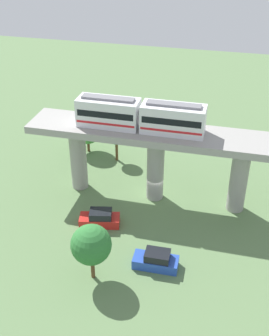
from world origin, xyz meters
TOP-DOWN VIEW (x-y plane):
  - ground_plane at (0.00, 0.00)m, footprint 120.00×120.00m
  - viaduct at (0.00, 0.00)m, footprint 5.20×28.00m
  - train at (0.00, -1.78)m, footprint 2.64×13.55m
  - parked_car_red at (6.33, -4.57)m, footprint 2.65×4.49m
  - parked_car_blue at (10.96, 2.41)m, footprint 1.90×4.24m
  - tree_near_viaduct at (13.63, -2.86)m, footprint 3.61×3.61m
  - tree_mid_lot at (-8.35, -10.97)m, footprint 3.84×3.84m
  - tree_far_corner at (-6.99, -6.55)m, footprint 2.44×2.44m

SIDE VIEW (x-z plane):
  - ground_plane at x=0.00m, z-range 0.00..0.00m
  - parked_car_red at x=6.33m, z-range -0.14..1.62m
  - parked_car_blue at x=10.96m, z-range -0.14..1.62m
  - tree_mid_lot at x=-8.35m, z-range 0.67..5.86m
  - tree_far_corner at x=-6.99m, z-range 1.17..6.05m
  - tree_near_viaduct at x=13.63m, z-range 1.01..6.68m
  - viaduct at x=0.00m, z-range 2.09..10.66m
  - train at x=0.00m, z-range 8.48..11.72m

